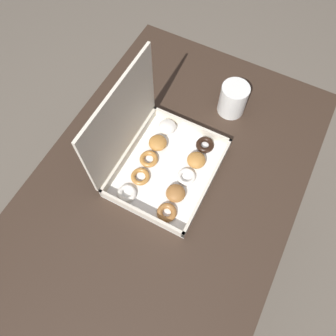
# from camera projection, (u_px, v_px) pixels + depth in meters

# --- Properties ---
(ground_plane) EXTENTS (8.00, 8.00, 0.00)m
(ground_plane) POSITION_uv_depth(u_px,v_px,m) (166.00, 245.00, 1.58)
(ground_plane) COLOR #6B6054
(dining_table) EXTENTS (1.08, 0.71, 0.74)m
(dining_table) POSITION_uv_depth(u_px,v_px,m) (165.00, 200.00, 1.02)
(dining_table) COLOR #38281E
(dining_table) RESTS_ON ground_plane
(donut_box) EXTENTS (0.31, 0.26, 0.29)m
(donut_box) POSITION_uv_depth(u_px,v_px,m) (155.00, 154.00, 0.89)
(donut_box) COLOR white
(donut_box) RESTS_ON dining_table
(coffee_mug) EXTENTS (0.08, 0.08, 0.10)m
(coffee_mug) POSITION_uv_depth(u_px,v_px,m) (233.00, 99.00, 0.98)
(coffee_mug) COLOR white
(coffee_mug) RESTS_ON dining_table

